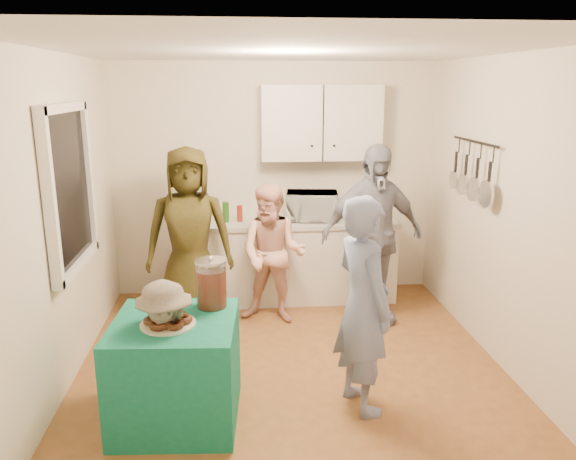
{
  "coord_description": "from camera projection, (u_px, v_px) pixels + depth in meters",
  "views": [
    {
      "loc": [
        -0.43,
        -4.26,
        2.35
      ],
      "look_at": [
        0.0,
        0.35,
        1.15
      ],
      "focal_mm": 35.0,
      "sensor_mm": 36.0,
      "label": 1
    }
  ],
  "objects": [
    {
      "name": "floor",
      "position": [
        292.0,
        372.0,
        4.73
      ],
      "size": [
        4.0,
        4.0,
        0.0
      ],
      "primitive_type": "plane",
      "color": "brown",
      "rests_on": "ground"
    },
    {
      "name": "ceiling",
      "position": [
        292.0,
        49.0,
        4.08
      ],
      "size": [
        4.0,
        4.0,
        0.0
      ],
      "primitive_type": "plane",
      "color": "white",
      "rests_on": "floor"
    },
    {
      "name": "back_wall",
      "position": [
        274.0,
        181.0,
        6.33
      ],
      "size": [
        3.6,
        3.6,
        0.0
      ],
      "primitive_type": "plane",
      "color": "silver",
      "rests_on": "floor"
    },
    {
      "name": "left_wall",
      "position": [
        56.0,
        228.0,
        4.24
      ],
      "size": [
        4.0,
        4.0,
        0.0
      ],
      "primitive_type": "plane",
      "color": "silver",
      "rests_on": "floor"
    },
    {
      "name": "right_wall",
      "position": [
        512.0,
        218.0,
        4.57
      ],
      "size": [
        4.0,
        4.0,
        0.0
      ],
      "primitive_type": "plane",
      "color": "silver",
      "rests_on": "floor"
    },
    {
      "name": "window_night",
      "position": [
        68.0,
        188.0,
        4.47
      ],
      "size": [
        0.04,
        1.0,
        1.2
      ],
      "primitive_type": "cube",
      "color": "black",
      "rests_on": "left_wall"
    },
    {
      "name": "counter",
      "position": [
        295.0,
        262.0,
        6.28
      ],
      "size": [
        2.2,
        0.58,
        0.86
      ],
      "primitive_type": "cube",
      "color": "white",
      "rests_on": "floor"
    },
    {
      "name": "countertop",
      "position": [
        295.0,
        222.0,
        6.17
      ],
      "size": [
        2.24,
        0.62,
        0.05
      ],
      "primitive_type": "cube",
      "color": "beige",
      "rests_on": "counter"
    },
    {
      "name": "upper_cabinet",
      "position": [
        321.0,
        123.0,
        6.07
      ],
      "size": [
        1.3,
        0.3,
        0.8
      ],
      "primitive_type": "cube",
      "color": "white",
      "rests_on": "back_wall"
    },
    {
      "name": "pot_rack",
      "position": [
        470.0,
        169.0,
        5.16
      ],
      "size": [
        0.12,
        1.0,
        0.6
      ],
      "primitive_type": "cube",
      "color": "black",
      "rests_on": "right_wall"
    },
    {
      "name": "microwave",
      "position": [
        312.0,
        206.0,
        6.14
      ],
      "size": [
        0.6,
        0.44,
        0.31
      ],
      "primitive_type": "imported",
      "rotation": [
        0.0,
        0.0,
        -0.12
      ],
      "color": "white",
      "rests_on": "countertop"
    },
    {
      "name": "party_table",
      "position": [
        176.0,
        370.0,
        3.99
      ],
      "size": [
        0.91,
        0.91,
        0.76
      ],
      "primitive_type": "cube",
      "rotation": [
        0.0,
        0.0,
        -0.07
      ],
      "color": "#106D52",
      "rests_on": "floor"
    },
    {
      "name": "donut_cake",
      "position": [
        167.0,
        313.0,
        3.81
      ],
      "size": [
        0.38,
        0.38,
        0.18
      ],
      "primitive_type": null,
      "color": "#381C0C",
      "rests_on": "party_table"
    },
    {
      "name": "punch_jar",
      "position": [
        211.0,
        285.0,
        4.11
      ],
      "size": [
        0.22,
        0.22,
        0.34
      ],
      "primitive_type": "cylinder",
      "color": "#B9320E",
      "rests_on": "party_table"
    },
    {
      "name": "man_birthday",
      "position": [
        363.0,
        305.0,
        4.05
      ],
      "size": [
        0.55,
        0.68,
        1.62
      ],
      "primitive_type": "imported",
      "rotation": [
        0.0,
        0.0,
        1.88
      ],
      "color": "#818EBB",
      "rests_on": "floor"
    },
    {
      "name": "woman_back_left",
      "position": [
        189.0,
        235.0,
        5.62
      ],
      "size": [
        0.89,
        0.6,
        1.78
      ],
      "primitive_type": "imported",
      "rotation": [
        0.0,
        0.0,
        0.05
      ],
      "color": "brown",
      "rests_on": "floor"
    },
    {
      "name": "woman_back_center",
      "position": [
        273.0,
        254.0,
        5.6
      ],
      "size": [
        0.82,
        0.72,
        1.42
      ],
      "primitive_type": "imported",
      "rotation": [
        0.0,
        0.0,
        -0.32
      ],
      "color": "#F1907E",
      "rests_on": "floor"
    },
    {
      "name": "woman_back_right",
      "position": [
        372.0,
        235.0,
        5.55
      ],
      "size": [
        1.13,
        0.63,
        1.81
      ],
      "primitive_type": "imported",
      "rotation": [
        0.0,
        0.0,
        0.19
      ],
      "color": "#0F1734",
      "rests_on": "floor"
    },
    {
      "name": "child_near_left",
      "position": [
        167.0,
        355.0,
        3.88
      ],
      "size": [
        0.7,
        0.8,
        1.08
      ],
      "primitive_type": "imported",
      "rotation": [
        0.0,
        0.0,
        -1.05
      ],
      "color": "#655B51",
      "rests_on": "floor"
    }
  ]
}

